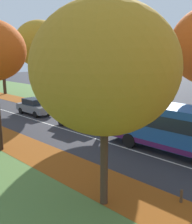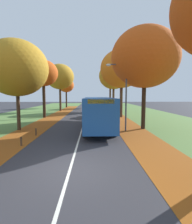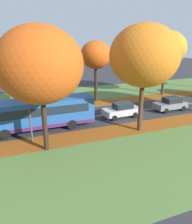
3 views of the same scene
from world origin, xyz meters
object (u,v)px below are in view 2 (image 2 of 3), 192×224
Objects in this scene: tree_left_far at (60,77)px; streetlamp_right at (123,89)px; tree_right_far at (114,76)px; tree_left_distant at (66,85)px; car_silver_lead at (94,112)px; tree_right_mid at (122,69)px; tree_left_mid at (43,73)px; tree_right_distant at (110,82)px; car_grey_following at (94,108)px; bollard_fourth at (36,132)px; tree_left_near at (17,68)px; bus at (98,111)px; bollard_third at (21,141)px; tree_right_near at (145,58)px.

tree_left_far reaches higher than streetlamp_right.
tree_right_far is at bearing 2.46° from tree_left_far.
tree_left_distant is 1.80× the size of car_silver_lead.
tree_right_mid is 0.98× the size of tree_right_far.
tree_left_mid is 0.84× the size of tree_right_mid.
tree_right_mid is at bearing -91.69° from tree_right_distant.
tree_left_mid is at bearing -177.38° from car_silver_lead.
bollard_fourth is at bearing -104.64° from car_grey_following.
car_silver_lead is (-4.60, -21.81, -5.95)m from tree_right_distant.
tree_right_distant is 35.47m from bollard_fourth.
tree_left_near reaches higher than bus.
tree_left_distant reaches higher than car_grey_following.
tree_right_distant is 1.45× the size of streetlamp_right.
streetlamp_right is (9.54, -31.06, -2.07)m from tree_left_distant.
streetlamp_right reaches higher than bollard_third.
tree_right_mid is at bearing 94.08° from tree_right_near.
tree_left_mid is at bearing 134.64° from streetlamp_right.
tree_left_near is 0.94× the size of tree_right_distant.
car_grey_following is at bearing 105.99° from tree_right_near.
tree_left_far is 23.05m from streetlamp_right.
streetlamp_right is (9.61, -9.73, -2.55)m from tree_left_mid.
bollard_fourth is at bearing -112.18° from car_silver_lead.
bus is at bearing -70.23° from tree_left_far.
tree_right_near reaches higher than tree_left_near.
car_silver_lead is 1.01× the size of car_grey_following.
tree_left_near is 1.07× the size of tree_left_distant.
bollard_third is 2.87m from bollard_fourth.
tree_left_distant is 32.56m from streetlamp_right.
tree_left_far is 16.44× the size of bollard_fourth.
tree_left_near is 23.63m from tree_right_far.
streetlamp_right is at bearing -93.95° from tree_right_distant.
bollard_third is (-9.03, -25.89, -6.94)m from tree_right_far.
tree_right_far is at bearing 69.50° from car_silver_lead.
tree_right_near reaches higher than bollard_third.
tree_right_distant reaches higher than tree_left_distant.
tree_left_distant is at bearing 103.79° from bus.
tree_left_distant is at bearing 111.29° from tree_right_near.
car_grey_following is at bearing 119.60° from tree_right_mid.
bollard_third is at bearing -121.15° from tree_right_mid.
tree_right_mid is at bearing 67.33° from bus.
tree_left_distant is at bearing 139.36° from tree_right_far.
tree_left_near is 1.93× the size of car_grey_following.
streetlamp_right is at bearing -94.84° from tree_right_far.
tree_left_far is 21.71m from bus.
tree_right_distant reaches higher than streetlamp_right.
tree_left_far reaches higher than tree_left_mid.
tree_left_mid is at bearing 101.90° from bollard_fourth.
car_grey_following reaches higher than bollard_fourth.
bollard_fourth is at bearing -151.51° from bus.
bollard_fourth is at bearing -45.41° from tree_left_near.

